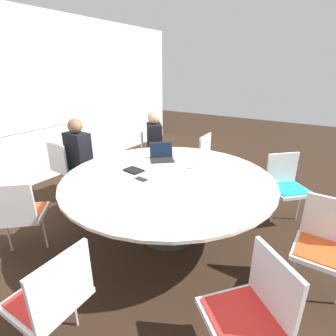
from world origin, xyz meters
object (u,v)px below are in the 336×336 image
at_px(chair_3, 52,295).
at_px(chair_6, 286,183).
at_px(chair_2, 19,211).
at_px(person_1, 79,154).
at_px(chair_0, 150,149).
at_px(chair_5, 325,242).
at_px(chair_1, 66,164).
at_px(chair_4, 253,308).
at_px(chair_7, 212,157).
at_px(spiral_notebook, 134,170).
at_px(laptop, 162,155).
at_px(coffee_cup, 195,165).
at_px(person_0, 155,142).
at_px(cell_phone, 141,179).

height_order(chair_3, chair_6, same).
height_order(chair_2, person_1, person_1).
relative_size(chair_0, chair_2, 1.00).
distance_m(chair_2, chair_5, 2.84).
relative_size(chair_1, chair_4, 1.00).
relative_size(chair_1, chair_7, 1.00).
bearing_deg(person_1, spiral_notebook, -5.71).
relative_size(chair_3, person_1, 0.71).
xyz_separation_m(person_1, laptop, (0.29, -1.22, 0.10)).
height_order(chair_0, person_1, person_1).
xyz_separation_m(chair_6, chair_7, (0.41, 1.18, 0.00)).
xyz_separation_m(chair_3, laptop, (1.96, 0.45, 0.30)).
bearing_deg(laptop, chair_3, -117.09).
relative_size(chair_2, chair_6, 1.00).
bearing_deg(chair_4, spiral_notebook, 12.37).
bearing_deg(coffee_cup, chair_7, 13.08).
distance_m(chair_1, spiral_notebook, 1.44).
xyz_separation_m(chair_5, chair_7, (1.51, 1.65, 0.00)).
relative_size(chair_4, coffee_cup, 9.89).
xyz_separation_m(chair_3, person_0, (2.75, 1.10, 0.19)).
relative_size(chair_2, chair_4, 1.00).
distance_m(person_0, coffee_cup, 1.44).
height_order(chair_1, chair_3, same).
bearing_deg(coffee_cup, person_0, 53.48).
distance_m(chair_0, person_1, 1.28).
relative_size(chair_2, chair_7, 1.00).
bearing_deg(cell_phone, coffee_cup, -30.52).
height_order(chair_6, chair_7, same).
bearing_deg(chair_2, chair_7, 27.93).
height_order(chair_5, laptop, laptop).
distance_m(person_1, coffee_cup, 1.74).
bearing_deg(chair_0, chair_4, 6.28).
relative_size(person_0, coffee_cup, 13.92).
relative_size(chair_1, person_0, 0.71).
height_order(person_1, cell_phone, person_1).
bearing_deg(chair_7, chair_2, -22.85).
bearing_deg(chair_6, person_0, -47.17).
bearing_deg(chair_7, chair_1, -51.82).
xyz_separation_m(person_0, laptop, (-0.79, -0.65, 0.10)).
xyz_separation_m(chair_4, spiral_notebook, (0.88, 1.61, 0.25)).
relative_size(chair_4, chair_6, 1.00).
relative_size(chair_1, person_1, 0.71).
height_order(chair_1, chair_5, same).
relative_size(chair_3, spiral_notebook, 3.68).
distance_m(chair_3, chair_5, 2.11).
distance_m(chair_2, person_0, 2.29).
relative_size(chair_7, laptop, 2.30).
bearing_deg(coffee_cup, chair_4, -141.54).
xyz_separation_m(chair_2, person_1, (1.20, 0.48, 0.19)).
bearing_deg(chair_2, chair_3, -62.76).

